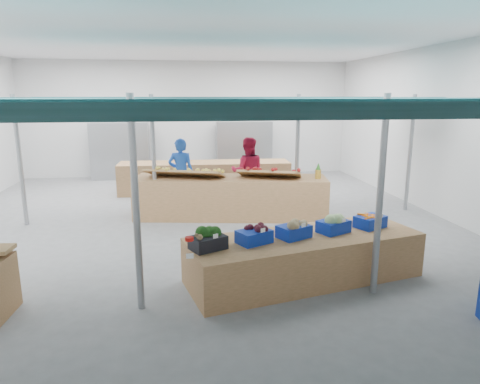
{
  "coord_description": "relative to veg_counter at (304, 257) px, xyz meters",
  "views": [
    {
      "loc": [
        -0.39,
        -9.74,
        2.97
      ],
      "look_at": [
        0.77,
        -1.6,
        1.1
      ],
      "focal_mm": 32.0,
      "sensor_mm": 36.0,
      "label": 1
    }
  ],
  "objects": [
    {
      "name": "floor",
      "position": [
        -1.58,
        3.36,
        -0.37
      ],
      "size": [
        13.0,
        13.0,
        0.0
      ],
      "primitive_type": "plane",
      "color": "slate",
      "rests_on": "ground"
    },
    {
      "name": "hall",
      "position": [
        -1.58,
        4.8,
        2.27
      ],
      "size": [
        13.0,
        13.0,
        13.0
      ],
      "color": "silver",
      "rests_on": "ground"
    },
    {
      "name": "pole_grid",
      "position": [
        -0.83,
        1.61,
        1.44
      ],
      "size": [
        10.0,
        4.6,
        3.0
      ],
      "color": "gray",
      "rests_on": "floor"
    },
    {
      "name": "awnings",
      "position": [
        -0.83,
        1.61,
        2.41
      ],
      "size": [
        9.5,
        7.08,
        0.3
      ],
      "color": "#092729",
      "rests_on": "pole_grid"
    },
    {
      "name": "back_shelving_left",
      "position": [
        -4.08,
        9.36,
        0.63
      ],
      "size": [
        2.0,
        0.5,
        2.0
      ],
      "primitive_type": "cube",
      "color": "#B23F33",
      "rests_on": "floor"
    },
    {
      "name": "back_shelving_right",
      "position": [
        0.42,
        9.36,
        0.63
      ],
      "size": [
        2.0,
        0.5,
        2.0
      ],
      "primitive_type": "cube",
      "color": "#B23F33",
      "rests_on": "floor"
    },
    {
      "name": "veg_counter",
      "position": [
        0.0,
        0.0,
        0.0
      ],
      "size": [
        4.01,
        2.12,
        0.74
      ],
      "primitive_type": "cube",
      "rotation": [
        0.0,
        0.0,
        0.23
      ],
      "color": "brown",
      "rests_on": "floor"
    },
    {
      "name": "fruit_counter",
      "position": [
        -0.75,
        3.84,
        0.13
      ],
      "size": [
        4.8,
        1.86,
        1.0
      ],
      "primitive_type": "cube",
      "rotation": [
        0.0,
        0.0,
        -0.16
      ],
      "color": "brown",
      "rests_on": "floor"
    },
    {
      "name": "far_counter",
      "position": [
        -1.21,
        6.77,
        0.1
      ],
      "size": [
        5.29,
        1.23,
        0.95
      ],
      "primitive_type": "cube",
      "rotation": [
        0.0,
        0.0,
        -0.03
      ],
      "color": "brown",
      "rests_on": "floor"
    },
    {
      "name": "vendor_left",
      "position": [
        -1.95,
        4.94,
        0.56
      ],
      "size": [
        0.75,
        0.55,
        1.87
      ],
      "primitive_type": "imported",
      "rotation": [
        0.0,
        0.0,
        2.98
      ],
      "color": "#1C4CB6",
      "rests_on": "floor"
    },
    {
      "name": "vendor_right",
      "position": [
        -0.15,
        4.94,
        0.56
      ],
      "size": [
        1.01,
        0.85,
        1.87
      ],
      "primitive_type": "imported",
      "rotation": [
        0.0,
        0.0,
        2.98
      ],
      "color": "#A41433",
      "rests_on": "floor"
    },
    {
      "name": "crate_broccoli",
      "position": [
        -1.6,
        -0.38,
        0.53
      ],
      "size": [
        0.6,
        0.54,
        0.35
      ],
      "rotation": [
        0.0,
        0.0,
        0.47
      ],
      "color": "black",
      "rests_on": "veg_counter"
    },
    {
      "name": "crate_beets",
      "position": [
        -0.88,
        -0.21,
        0.5
      ],
      "size": [
        0.6,
        0.54,
        0.29
      ],
      "rotation": [
        0.0,
        0.0,
        0.47
      ],
      "color": "#0E2B9B",
      "rests_on": "veg_counter"
    },
    {
      "name": "crate_celeriac",
      "position": [
        -0.21,
        -0.05,
        0.52
      ],
      "size": [
        0.6,
        0.54,
        0.31
      ],
      "rotation": [
        0.0,
        0.0,
        0.47
      ],
      "color": "#0E2B9B",
      "rests_on": "veg_counter"
    },
    {
      "name": "crate_cabbage",
      "position": [
        0.52,
        0.12,
        0.53
      ],
      "size": [
        0.6,
        0.54,
        0.35
      ],
      "rotation": [
        0.0,
        0.0,
        0.47
      ],
      "color": "#0E2B9B",
      "rests_on": "veg_counter"
    },
    {
      "name": "crate_carrots",
      "position": [
        1.24,
        0.29,
        0.48
      ],
      "size": [
        0.6,
        0.54,
        0.29
      ],
      "rotation": [
        0.0,
        0.0,
        0.47
      ],
      "color": "#0E2B9B",
      "rests_on": "veg_counter"
    },
    {
      "name": "sparrow",
      "position": [
        -1.74,
        -0.55,
        0.62
      ],
      "size": [
        0.12,
        0.09,
        0.11
      ],
      "rotation": [
        0.0,
        0.0,
        0.47
      ],
      "color": "brown",
      "rests_on": "crate_broccoli"
    },
    {
      "name": "pole_ribbon",
      "position": [
        -1.88,
        -0.93,
        0.71
      ],
      "size": [
        0.12,
        0.12,
        0.28
      ],
      "color": "#B8110C",
      "rests_on": "pole_grid"
    },
    {
      "name": "apple_heap_yellow",
      "position": [
        -1.87,
        3.91,
        0.8
      ],
      "size": [
        2.02,
        1.27,
        0.27
      ],
      "rotation": [
        0.0,
        0.0,
        -0.33
      ],
      "color": "#997247",
      "rests_on": "fruit_counter"
    },
    {
      "name": "apple_heap_red",
      "position": [
        0.16,
        3.58,
        0.8
      ],
      "size": [
        1.65,
        1.14,
        0.27
      ],
      "rotation": [
        0.0,
        0.0,
        -0.33
      ],
      "color": "#997247",
      "rests_on": "fruit_counter"
    },
    {
      "name": "pineapple",
      "position": [
        1.32,
        3.39,
        0.81
      ],
      "size": [
        0.14,
        0.14,
        0.39
      ],
      "rotation": [
        0.0,
        0.0,
        -0.33
      ],
      "color": "#8C6019",
      "rests_on": "fruit_counter"
    }
  ]
}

